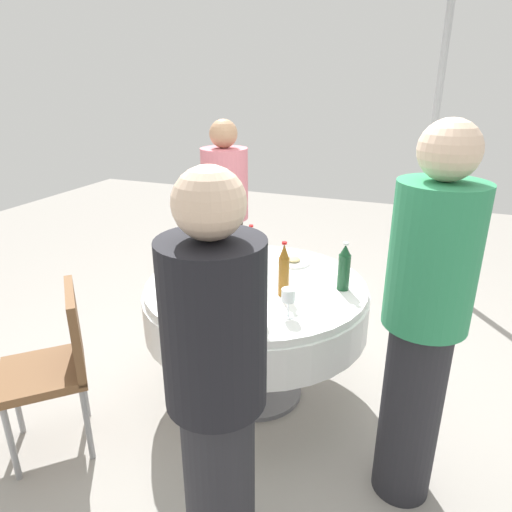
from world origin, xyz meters
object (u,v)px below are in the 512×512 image
bottle_brown_front (196,254)px  bottle_clear_rear (251,262)px  bottle_clear_left (222,273)px  dining_table (256,307)px  bottle_clear_north (251,253)px  plate_far (294,262)px  person_right (226,222)px  chair_rear (58,358)px  bottle_amber_east (284,271)px  wine_glass_left (220,240)px  wine_glass_inner (218,273)px  plate_near (249,257)px  bottle_clear_right (256,287)px  person_east (216,390)px  bottle_dark_green_inner (344,268)px  person_front (424,321)px  wine_glass_rear (288,297)px

bottle_brown_front → bottle_clear_rear: (-0.06, 0.31, -0.03)m
bottle_clear_left → dining_table: bearing=156.3°
bottle_clear_north → plate_far: bearing=148.1°
person_right → chair_rear: 1.59m
bottle_amber_east → wine_glass_left: bottle_amber_east is taller
wine_glass_inner → plate_near: size_ratio=0.64×
wine_glass_left → bottle_clear_rear: bearing=47.9°
bottle_clear_north → plate_far: (-0.28, 0.17, -0.13)m
wine_glass_left → chair_rear: (1.05, -0.40, -0.33)m
bottle_clear_rear → plate_far: size_ratio=1.36×
bottle_clear_right → plate_near: 0.76m
plate_far → dining_table: bearing=-17.3°
plate_near → chair_rear: 1.26m
person_east → bottle_clear_right: bearing=-93.4°
wine_glass_inner → plate_near: wine_glass_inner is taller
bottle_clear_right → bottle_dark_green_inner: size_ratio=1.16×
bottle_clear_north → person_front: bearing=62.8°
bottle_clear_north → person_right: bearing=-145.4°
bottle_clear_rear → wine_glass_rear: bottle_clear_rear is taller
bottle_clear_left → wine_glass_inner: size_ratio=2.34×
bottle_amber_east → wine_glass_inner: bearing=-81.4°
bottle_clear_right → plate_near: size_ratio=1.57×
bottle_amber_east → person_east: (0.97, 0.08, -0.04)m
wine_glass_left → person_right: 0.53m
bottle_amber_east → plate_far: size_ratio=1.49×
bottle_amber_east → bottle_clear_rear: size_ratio=1.10×
wine_glass_rear → plate_near: (-0.65, -0.46, -0.10)m
bottle_amber_east → plate_near: size_ratio=1.50×
dining_table → plate_near: size_ratio=6.36×
bottle_clear_north → person_right: size_ratio=0.20×
bottle_clear_rear → chair_rear: 1.10m
bottle_dark_green_inner → person_east: 1.17m
dining_table → bottle_brown_front: (0.07, -0.34, 0.30)m
person_right → bottle_amber_east: bearing=-84.8°
bottle_clear_left → bottle_dark_green_inner: size_ratio=1.11×
plate_far → bottle_amber_east: bearing=10.0°
wine_glass_left → person_front: size_ratio=0.09×
bottle_clear_right → person_front: 0.77m
wine_glass_left → bottle_clear_north: bearing=54.0°
wine_glass_rear → bottle_clear_right: bearing=-77.7°
person_front → wine_glass_left: bearing=-94.9°
wine_glass_inner → wine_glass_rear: (0.17, 0.45, 0.02)m
bottle_clear_rear → bottle_clear_north: (-0.09, -0.04, 0.02)m
bottle_clear_rear → person_front: 1.00m
bottle_clear_right → bottle_clear_rear: (-0.33, -0.15, -0.02)m
bottle_clear_right → chair_rear: (0.40, -0.90, -0.37)m
person_front → person_east: (0.64, -0.63, -0.06)m
bottle_brown_front → person_east: person_east is taller
bottle_clear_rear → wine_glass_inner: (0.13, -0.14, -0.04)m
bottle_dark_green_inner → wine_glass_left: bearing=-103.8°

